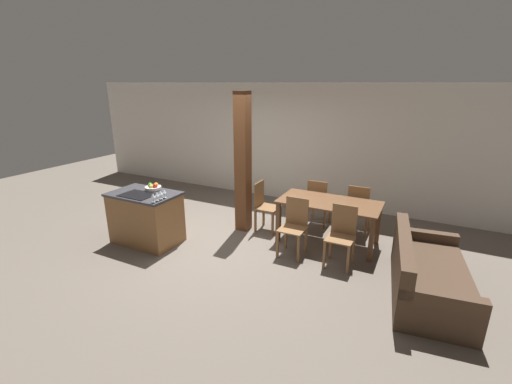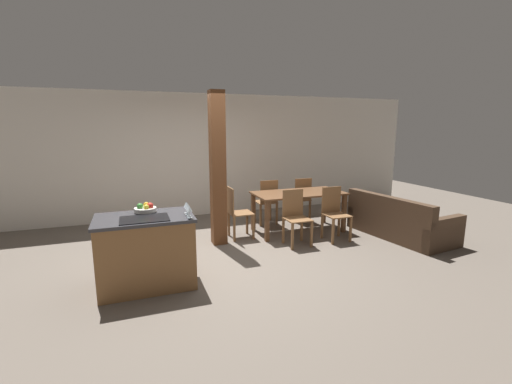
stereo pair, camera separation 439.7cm
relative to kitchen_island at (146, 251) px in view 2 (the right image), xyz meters
The scene contains 16 objects.
ground_plane 1.37m from the kitchen_island, 26.92° to the left, with size 16.00×16.00×0.00m, color #665B51.
wall_back 3.63m from the kitchen_island, 70.93° to the left, with size 11.20×0.08×2.70m.
kitchen_island is the anchor object (origin of this frame).
fruit_bowl 0.54m from the kitchen_island, 82.18° to the left, with size 0.28×0.28×0.12m.
wine_glass_near 0.82m from the kitchen_island, 30.60° to the right, with size 0.07×0.07×0.15m.
wine_glass_middle 0.79m from the kitchen_island, 23.25° to the right, with size 0.07×0.07×0.15m.
wine_glass_far 0.77m from the kitchen_island, 14.99° to the right, with size 0.07×0.07×0.15m.
wine_glass_end 0.76m from the kitchen_island, ahead, with size 0.07×0.07×0.15m.
dining_table 3.17m from the kitchen_island, 26.35° to the left, with size 1.70×0.85×0.76m.
dining_chair_near_left 2.57m from the kitchen_island, 17.13° to the left, with size 0.40×0.40×0.93m.
dining_chair_near_right 3.31m from the kitchen_island, 13.22° to the left, with size 0.40×0.40×0.93m.
dining_chair_far_left 3.20m from the kitchen_island, 39.92° to the left, with size 0.40×0.40×0.93m.
dining_chair_far_right 3.82m from the kitchen_island, 32.53° to the left, with size 0.40×0.40×0.93m.
dining_chair_head_end 2.14m from the kitchen_island, 41.06° to the left, with size 0.40×0.40×0.93m.
couch 4.46m from the kitchen_island, ahead, with size 1.10×1.94×0.78m.
timber_post 1.95m from the kitchen_island, 45.22° to the left, with size 0.24×0.24×2.56m.
Camera 2 is at (-1.26, -4.87, 1.98)m, focal length 24.00 mm.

